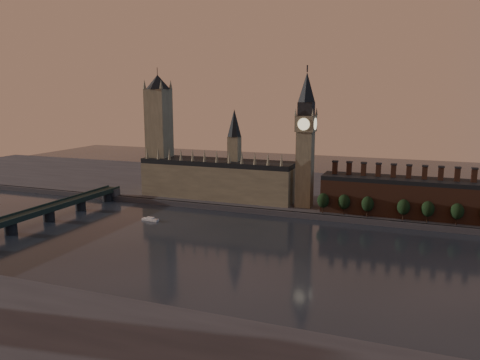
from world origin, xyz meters
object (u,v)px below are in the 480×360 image
object	(u,v)px
westminster_bridge	(27,218)
river_boat	(150,219)
big_ben	(306,138)
victoria_tower	(159,130)

from	to	relation	value
westminster_bridge	river_boat	world-z (taller)	westminster_bridge
big_ben	westminster_bridge	xyz separation A→B (m)	(-165.00, -112.70, -49.39)
victoria_tower	big_ben	bearing A→B (deg)	-2.20
river_boat	victoria_tower	bearing A→B (deg)	118.35
big_ben	victoria_tower	bearing A→B (deg)	177.80
victoria_tower	big_ben	distance (m)	130.12
big_ben	westminster_bridge	bearing A→B (deg)	-145.67
victoria_tower	river_boat	bearing A→B (deg)	-65.36
victoria_tower	westminster_bridge	size ratio (longest dim) A/B	0.54
big_ben	river_boat	xyz separation A→B (m)	(-97.28, -66.33, -55.85)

